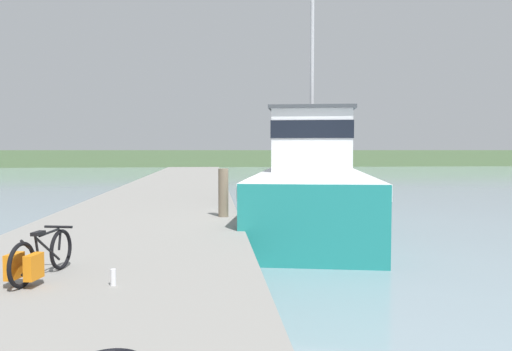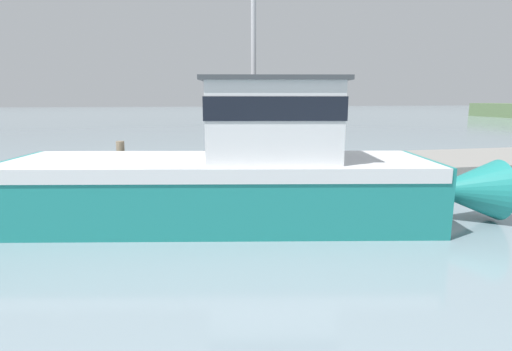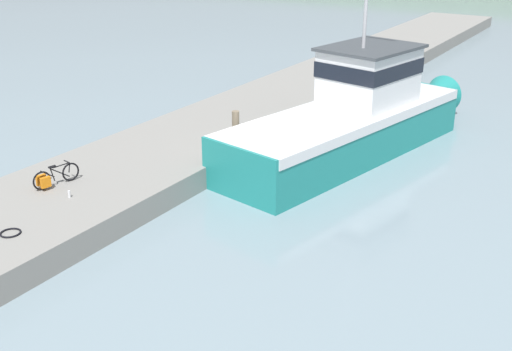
# 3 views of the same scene
# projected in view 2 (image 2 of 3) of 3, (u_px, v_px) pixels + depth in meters

# --- Properties ---
(ground_plane) EXTENTS (320.00, 320.00, 0.00)m
(ground_plane) POSITION_uv_depth(u_px,v_px,m) (102.00, 215.00, 12.52)
(ground_plane) COLOR gray
(dock_pier) EXTENTS (5.31, 80.00, 0.82)m
(dock_pier) POSITION_uv_depth(u_px,v_px,m) (117.00, 178.00, 16.18)
(dock_pier) COLOR gray
(dock_pier) RESTS_ON ground_plane
(fishing_boat_main) EXTENTS (5.70, 14.50, 9.87)m
(fishing_boat_main) POSITION_uv_depth(u_px,v_px,m) (245.00, 171.00, 11.60)
(fishing_boat_main) COLOR teal
(fishing_boat_main) RESTS_ON ground_plane
(mooring_post) EXTENTS (0.28, 0.28, 1.33)m
(mooring_post) POSITION_uv_depth(u_px,v_px,m) (121.00, 160.00, 13.94)
(mooring_post) COLOR #756651
(mooring_post) RESTS_ON dock_pier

